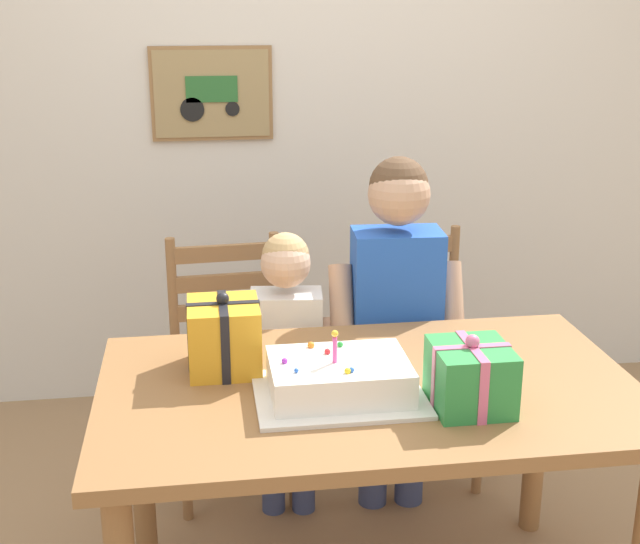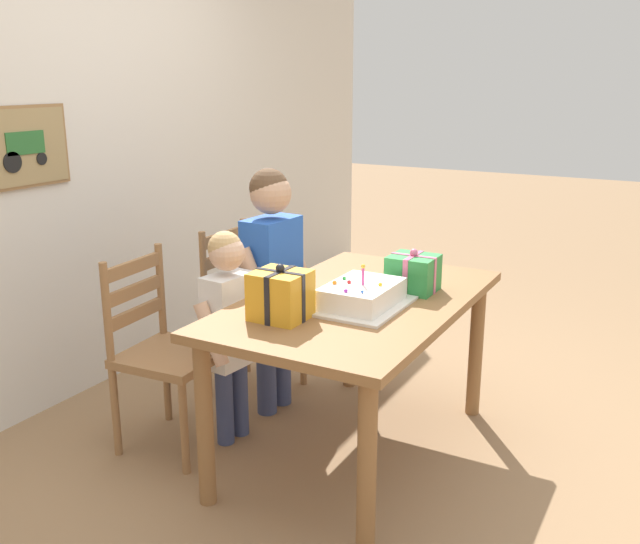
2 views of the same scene
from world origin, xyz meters
name	(u,v)px [view 2 (image 2 of 2)]	position (x,y,z in m)	size (l,w,h in m)	color
ground_plane	(355,452)	(0.00, 0.00, 0.00)	(20.00, 20.00, 0.00)	#997551
back_wall	(76,153)	(0.00, 1.66, 1.30)	(6.40, 0.11, 2.60)	silver
dining_table	(357,320)	(0.00, 0.00, 0.65)	(1.46, 0.87, 0.75)	olive
birthday_cake	(362,296)	(-0.09, -0.06, 0.80)	(0.44, 0.34, 0.19)	white
gift_box_red_large	(281,295)	(-0.38, 0.16, 0.85)	(0.20, 0.22, 0.23)	gold
gift_box_beside_cake	(413,273)	(0.23, -0.17, 0.83)	(0.20, 0.21, 0.20)	#2D8E42
chair_left	(164,351)	(-0.35, 0.82, 0.47)	(0.45, 0.45, 0.92)	#996B42
chair_right	(249,309)	(0.34, 0.82, 0.47)	(0.43, 0.43, 0.92)	#996B42
child_older	(272,267)	(0.21, 0.58, 0.77)	(0.46, 0.27, 1.26)	#38426B
child_younger	(229,317)	(-0.16, 0.58, 0.62)	(0.38, 0.23, 1.02)	#38426B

